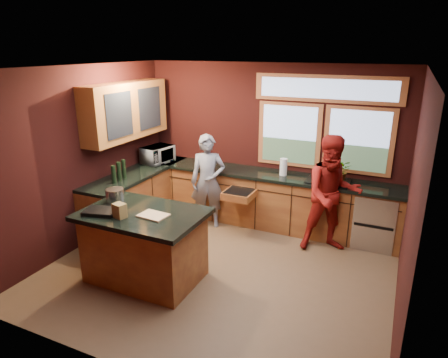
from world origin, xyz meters
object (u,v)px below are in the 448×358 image
Objects in this scene: island at (145,245)px; cutting_board at (153,215)px; person_grey at (208,181)px; person_red at (332,194)px; stock_pot at (115,195)px.

cutting_board is (0.20, -0.05, 0.48)m from island.
island is 0.52m from cutting_board.
person_grey is 2.04m from person_red.
cutting_board is at bearing -159.45° from person_red.
stock_pot is at bearing 164.74° from island.
cutting_board is at bearing -14.04° from island.
island is at bearing -113.73° from person_grey.
stock_pot is at bearing 165.07° from cutting_board.
cutting_board reaches higher than island.
person_red reaches higher than island.
person_grey is at bearing 89.95° from island.
stock_pot is at bearing -172.10° from person_red.
person_grey reaches higher than cutting_board.
person_red is (2.04, 0.00, 0.09)m from person_grey.
person_grey is 4.54× the size of cutting_board.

